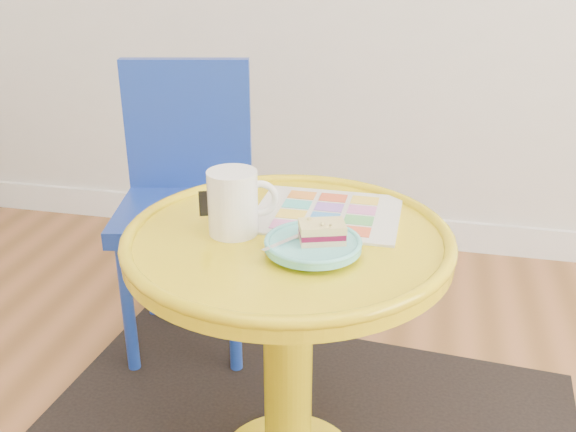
% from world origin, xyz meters
% --- Properties ---
extents(room_walls, '(4.00, 4.00, 4.00)m').
position_xyz_m(room_walls, '(-0.99, 0.99, 0.06)').
color(room_walls, silver).
rests_on(room_walls, ground).
extents(side_table, '(0.63, 0.63, 0.60)m').
position_xyz_m(side_table, '(-0.21, 0.75, 0.43)').
color(side_table, gold).
rests_on(side_table, ground).
extents(chair, '(0.43, 0.43, 0.81)m').
position_xyz_m(chair, '(-0.62, 1.25, 0.47)').
color(chair, navy).
rests_on(chair, ground).
extents(newspaper, '(0.30, 0.25, 0.01)m').
position_xyz_m(newspaper, '(-0.15, 0.86, 0.60)').
color(newspaper, silver).
rests_on(newspaper, side_table).
extents(mug, '(0.13, 0.10, 0.12)m').
position_xyz_m(mug, '(-0.31, 0.74, 0.66)').
color(mug, white).
rests_on(mug, side_table).
extents(plate, '(0.17, 0.17, 0.02)m').
position_xyz_m(plate, '(-0.15, 0.68, 0.61)').
color(plate, '#61CDC7').
rests_on(plate, newspaper).
extents(cake_slice, '(0.09, 0.08, 0.04)m').
position_xyz_m(cake_slice, '(-0.13, 0.69, 0.64)').
color(cake_slice, '#D3BC8C').
rests_on(cake_slice, plate).
extents(fork, '(0.09, 0.13, 0.00)m').
position_xyz_m(fork, '(-0.18, 0.69, 0.62)').
color(fork, silver).
rests_on(fork, plate).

